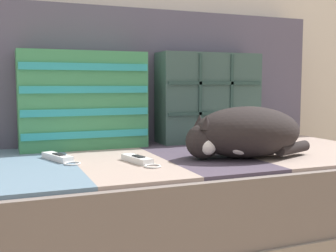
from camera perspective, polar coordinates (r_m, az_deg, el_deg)
couch at (r=1.47m, az=-2.13°, el=-11.41°), size 1.72×0.85×0.39m
sofa_backrest at (r=1.75m, az=-6.12°, el=6.73°), size 1.69×0.14×0.53m
throw_pillow_quilted at (r=1.73m, az=5.50°, el=3.84°), size 0.42×0.14×0.36m
throw_pillow_striped at (r=1.56m, az=-11.39°, el=3.44°), size 0.45×0.14×0.35m
sleeping_cat at (r=1.36m, az=10.14°, el=-0.99°), size 0.43×0.26×0.16m
game_remote_near at (r=1.34m, az=-14.62°, el=-4.16°), size 0.10×0.20×0.02m
game_remote_far at (r=1.26m, az=-4.08°, el=-4.59°), size 0.08×0.19×0.02m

